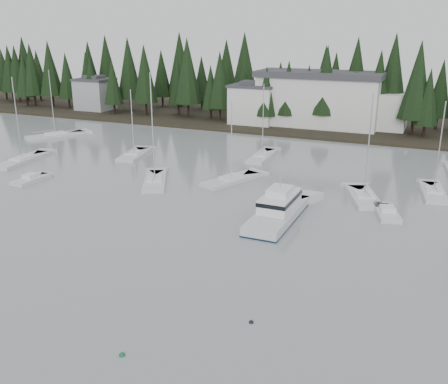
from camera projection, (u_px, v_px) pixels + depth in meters
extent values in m
plane|color=gray|center=(74.00, 373.00, 29.73)|extent=(260.00, 260.00, 0.00)
cube|color=black|center=(354.00, 118.00, 114.16)|extent=(240.00, 54.00, 1.00)
cube|color=silver|center=(253.00, 105.00, 104.00)|extent=(9.00, 7.00, 7.50)
cube|color=#38383D|center=(254.00, 86.00, 102.75)|extent=(9.54, 7.42, 0.50)
cube|color=#38383D|center=(254.00, 83.00, 102.56)|extent=(4.95, 3.85, 0.80)
cube|color=#999EA0|center=(95.00, 95.00, 121.79)|extent=(8.00, 7.00, 7.00)
cube|color=#38383D|center=(94.00, 79.00, 120.62)|extent=(8.48, 7.42, 0.50)
cube|color=#38383D|center=(94.00, 77.00, 120.43)|extent=(4.40, 3.85, 0.80)
cube|color=silver|center=(319.00, 101.00, 101.28)|extent=(24.00, 10.00, 10.00)
cube|color=#38383D|center=(320.00, 74.00, 99.62)|extent=(25.00, 11.00, 1.20)
cube|color=silver|center=(380.00, 111.00, 98.93)|extent=(10.00, 8.00, 7.00)
cube|color=silver|center=(277.00, 218.00, 53.58)|extent=(3.84, 12.19, 1.77)
cube|color=#0E1C34|center=(277.00, 219.00, 53.62)|extent=(3.88, 12.25, 0.24)
cube|color=white|center=(280.00, 201.00, 53.57)|extent=(3.13, 6.35, 1.60)
cube|color=black|center=(280.00, 198.00, 53.45)|extent=(3.20, 6.41, 0.44)
cube|color=white|center=(280.00, 191.00, 53.21)|extent=(2.28, 3.18, 0.72)
cylinder|color=#A5A8AD|center=(280.00, 183.00, 52.93)|extent=(0.10, 0.10, 1.22)
cube|color=silver|center=(364.00, 199.00, 60.00)|extent=(5.70, 8.72, 1.05)
cube|color=white|center=(364.00, 194.00, 59.79)|extent=(2.93, 3.35, 0.30)
cylinder|color=#A5A8AD|center=(369.00, 146.00, 57.95)|extent=(0.14, 0.14, 12.05)
cube|color=silver|center=(23.00, 162.00, 76.95)|extent=(4.15, 10.92, 1.05)
cube|color=white|center=(22.00, 158.00, 76.75)|extent=(2.41, 3.84, 0.30)
cylinder|color=#A5A8AD|center=(17.00, 119.00, 74.87)|extent=(0.14, 0.14, 12.27)
cube|color=silver|center=(231.00, 182.00, 66.86)|extent=(6.03, 9.63, 1.05)
cube|color=white|center=(231.00, 177.00, 66.65)|extent=(3.00, 3.65, 0.30)
cylinder|color=#A5A8AD|center=(232.00, 140.00, 65.06)|extent=(0.14, 0.14, 10.41)
cube|color=silver|center=(134.00, 156.00, 80.11)|extent=(4.70, 8.91, 1.05)
cube|color=white|center=(134.00, 152.00, 79.91)|extent=(2.64, 3.26, 0.30)
cylinder|color=#A5A8AD|center=(132.00, 122.00, 78.37)|extent=(0.14, 0.14, 10.07)
cube|color=silver|center=(262.00, 158.00, 79.11)|extent=(3.11, 9.55, 1.05)
cube|color=white|center=(262.00, 154.00, 78.91)|extent=(2.02, 3.29, 0.30)
cylinder|color=#A5A8AD|center=(263.00, 120.00, 77.22)|extent=(0.14, 0.14, 11.06)
cube|color=silver|center=(155.00, 183.00, 66.29)|extent=(6.77, 9.45, 1.05)
cube|color=white|center=(155.00, 178.00, 66.09)|extent=(3.19, 3.68, 0.30)
cylinder|color=#A5A8AD|center=(152.00, 128.00, 63.96)|extent=(0.14, 0.14, 13.86)
cube|color=silver|center=(433.00, 195.00, 61.66)|extent=(3.87, 8.42, 1.05)
cube|color=white|center=(434.00, 190.00, 61.46)|extent=(2.26, 3.01, 0.30)
cylinder|color=#A5A8AD|center=(440.00, 147.00, 59.78)|extent=(0.14, 0.14, 10.98)
cube|color=silver|center=(56.00, 136.00, 94.76)|extent=(7.76, 10.80, 1.05)
cube|color=white|center=(55.00, 133.00, 94.56)|extent=(3.58, 4.19, 0.30)
cylinder|color=#A5A8AD|center=(52.00, 102.00, 92.74)|extent=(0.14, 0.14, 11.84)
cube|color=silver|center=(31.00, 181.00, 66.98)|extent=(2.29, 5.52, 0.90)
cube|color=white|center=(31.00, 176.00, 66.76)|extent=(1.53, 1.78, 0.55)
cube|color=silver|center=(387.00, 215.00, 54.81)|extent=(3.65, 5.73, 0.90)
cube|color=white|center=(388.00, 209.00, 54.59)|extent=(1.93, 2.06, 0.55)
sphere|color=#145933|center=(122.00, 355.00, 31.36)|extent=(0.41, 0.41, 0.41)
sphere|color=black|center=(251.00, 323.00, 34.84)|extent=(0.36, 0.36, 0.36)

